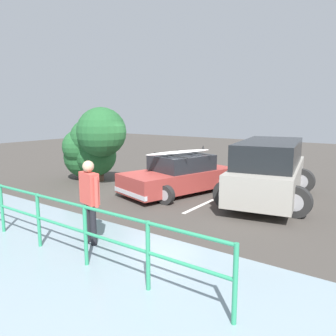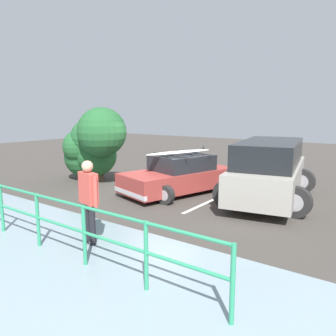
{
  "view_description": "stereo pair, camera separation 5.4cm",
  "coord_description": "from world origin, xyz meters",
  "px_view_note": "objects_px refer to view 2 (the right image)",
  "views": [
    {
      "loc": [
        -6.8,
        9.47,
        2.76
      ],
      "look_at": [
        -0.71,
        0.89,
        0.95
      ],
      "focal_mm": 35.0,
      "sensor_mm": 36.0,
      "label": 1
    },
    {
      "loc": [
        -6.84,
        9.44,
        2.76
      ],
      "look_at": [
        -0.71,
        0.89,
        0.95
      ],
      "focal_mm": 35.0,
      "sensor_mm": 36.0,
      "label": 2
    }
  ],
  "objects_px": {
    "suv_car": "(269,170)",
    "person_bystander": "(89,194)",
    "sedan_car": "(179,175)",
    "bush_near_left": "(92,146)"
  },
  "relations": [
    {
      "from": "suv_car",
      "to": "bush_near_left",
      "type": "relative_size",
      "value": 1.57
    },
    {
      "from": "suv_car",
      "to": "bush_near_left",
      "type": "height_order",
      "value": "bush_near_left"
    },
    {
      "from": "suv_car",
      "to": "person_bystander",
      "type": "xyz_separation_m",
      "value": [
        1.91,
        5.58,
        0.1
      ]
    },
    {
      "from": "suv_car",
      "to": "bush_near_left",
      "type": "xyz_separation_m",
      "value": [
        6.61,
        1.31,
        0.47
      ]
    },
    {
      "from": "sedan_car",
      "to": "person_bystander",
      "type": "height_order",
      "value": "person_bystander"
    },
    {
      "from": "person_bystander",
      "to": "bush_near_left",
      "type": "relative_size",
      "value": 0.54
    },
    {
      "from": "sedan_car",
      "to": "person_bystander",
      "type": "relative_size",
      "value": 2.42
    },
    {
      "from": "person_bystander",
      "to": "sedan_car",
      "type": "bearing_deg",
      "value": -79.05
    },
    {
      "from": "suv_car",
      "to": "person_bystander",
      "type": "distance_m",
      "value": 5.9
    },
    {
      "from": "sedan_car",
      "to": "suv_car",
      "type": "xyz_separation_m",
      "value": [
        -2.83,
        -0.8,
        0.36
      ]
    }
  ]
}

